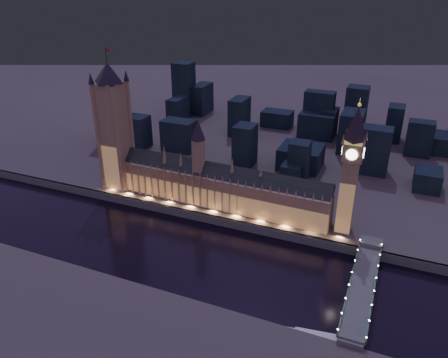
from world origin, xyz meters
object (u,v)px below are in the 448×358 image
at_px(elizabeth_tower, 352,161).
at_px(river_boat, 316,338).
at_px(victoria_tower, 113,121).
at_px(westminster_bridge, 362,286).
at_px(palace_of_westminster, 218,186).

distance_m(elizabeth_tower, river_boat, 137.83).
height_order(victoria_tower, river_boat, victoria_tower).
height_order(victoria_tower, elizabeth_tower, victoria_tower).
height_order(elizabeth_tower, westminster_bridge, elizabeth_tower).
bearing_deg(westminster_bridge, palace_of_westminster, 154.21).
distance_m(palace_of_westminster, elizabeth_tower, 119.23).
height_order(victoria_tower, westminster_bridge, victoria_tower).
bearing_deg(westminster_bridge, river_boat, -110.01).
bearing_deg(victoria_tower, river_boat, -28.39).
distance_m(victoria_tower, westminster_bridge, 259.38).
bearing_deg(victoria_tower, palace_of_westminster, -0.10).
height_order(elizabeth_tower, river_boat, elizabeth_tower).
xyz_separation_m(palace_of_westminster, westminster_bridge, (134.92, -65.20, -20.37)).
bearing_deg(palace_of_westminster, elizabeth_tower, 0.10).
xyz_separation_m(elizabeth_tower, river_boat, (3.85, -119.92, -67.82)).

